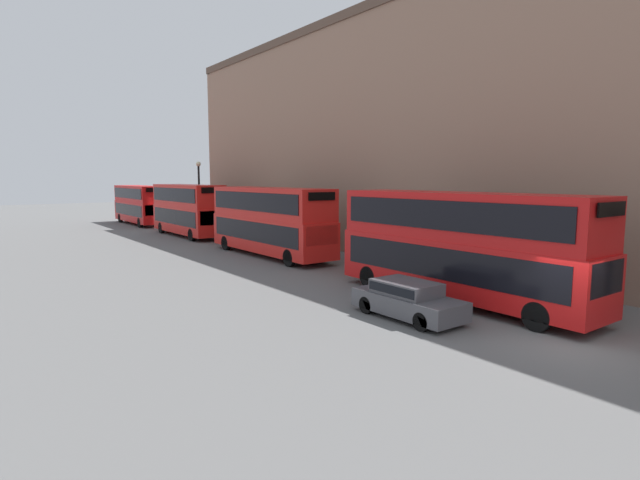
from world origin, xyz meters
The scene contains 8 objects.
ground_plane centered at (0.00, 0.00, 0.00)m, with size 200.00×200.00×0.00m, color #5B5B5B.
bus_leading centered at (1.60, 5.29, 2.44)m, with size 2.59×11.40×4.43m.
bus_second_in_queue centered at (1.60, 20.13, 2.42)m, with size 2.59×11.27×4.38m.
bus_third_in_queue centered at (1.60, 33.80, 2.43)m, with size 2.59×10.27×4.42m.
bus_trailing centered at (1.60, 47.24, 2.30)m, with size 2.59×10.39×4.15m.
car_dark_sedan centered at (-1.80, 4.85, 0.71)m, with size 1.75×4.23×1.33m.
street_lamp centered at (3.42, 35.53, 3.99)m, with size 0.44×0.44×6.45m.
pedestrian centered at (4.33, 6.21, 0.73)m, with size 0.36×0.36×1.59m.
Camera 1 is at (-14.74, -7.33, 5.03)m, focal length 28.00 mm.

